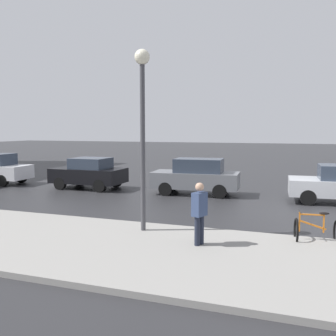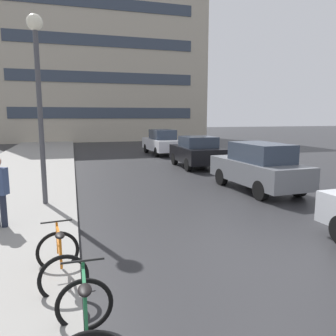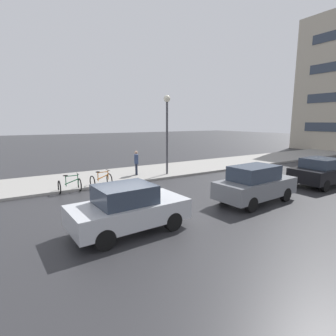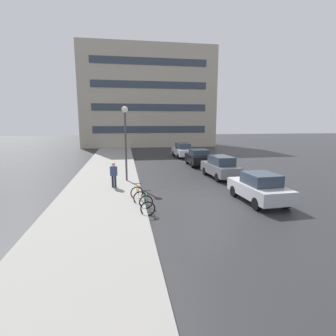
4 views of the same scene
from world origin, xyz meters
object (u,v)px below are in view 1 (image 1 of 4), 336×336
pedestrian (199,212)px  streetlamp (142,108)px  car_black (89,173)px  car_grey (196,176)px  bicycle_second (316,231)px

pedestrian → streetlamp: bearing=66.7°
car_black → streetlamp: size_ratio=0.70×
car_grey → car_black: 5.76m
car_grey → streetlamp: (-7.15, -0.27, 2.83)m
car_grey → pedestrian: bearing=-164.7°
streetlamp → pedestrian: bearing=-113.3°
bicycle_second → car_black: (6.48, 10.80, 0.42)m
bicycle_second → car_grey: bearing=37.5°
car_grey → car_black: car_grey is taller
car_black → car_grey: bearing=-89.1°
pedestrian → streetlamp: streetlamp is taller
car_black → pedestrian: bearing=-134.8°
bicycle_second → car_black: car_black is taller
car_black → bicycle_second: bearing=-121.0°
streetlamp → car_black: bearing=40.5°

